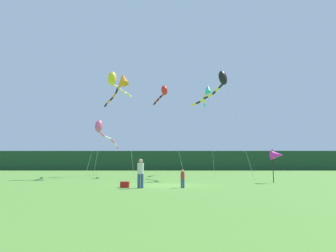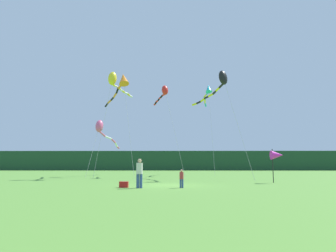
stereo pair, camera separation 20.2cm
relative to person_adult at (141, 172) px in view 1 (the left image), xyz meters
name	(u,v)px [view 1 (the left image)]	position (x,y,z in m)	size (l,w,h in m)	color
ground_plane	(167,185)	(1.57, 2.32, -0.95)	(120.00, 120.00, 0.00)	#5B9338
distant_treeline	(169,161)	(1.57, 47.32, 1.10)	(108.00, 3.49, 4.10)	#1E4228
person_adult	(141,172)	(0.00, 0.00, 0.00)	(0.37, 0.37, 1.70)	#334C8C
person_child	(183,178)	(2.48, 0.17, -0.35)	(0.24, 0.24, 1.08)	#334C8C
cooler_box	(125,185)	(-0.97, 0.39, -0.77)	(0.52, 0.33, 0.36)	red
banner_flag_pole	(277,155)	(9.78, 4.82, 1.09)	(0.90, 0.70, 2.50)	black
kite_rainbow	(101,129)	(-6.20, 16.49, 4.43)	(1.84, 9.27, 6.49)	#B2B2B2
kite_cyan	(207,91)	(6.61, 20.36, 9.87)	(0.84, 9.43, 11.69)	#B2B2B2
kite_red	(163,92)	(0.99, 15.54, 8.55)	(3.56, 6.11, 10.32)	#B2B2B2
kite_yellow	(113,80)	(-4.25, 12.82, 9.23)	(3.10, 4.57, 11.08)	#B2B2B2
kite_orange	(121,82)	(-3.37, 12.86, 9.01)	(4.91, 9.17, 10.94)	#B2B2B2
kite_black	(220,82)	(6.56, 10.44, 8.33)	(4.61, 7.52, 10.34)	#B2B2B2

